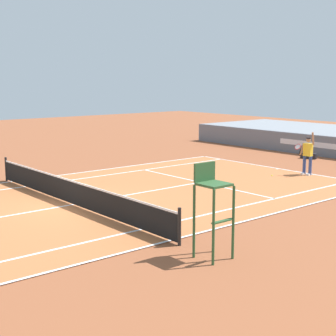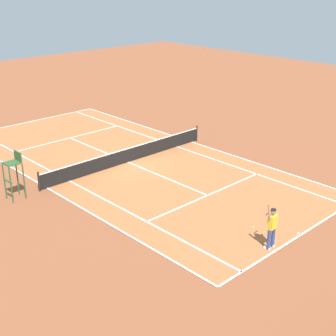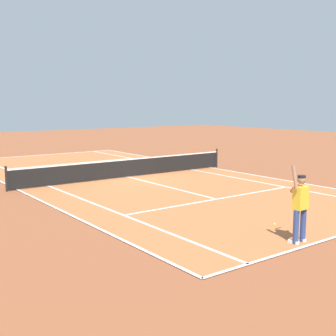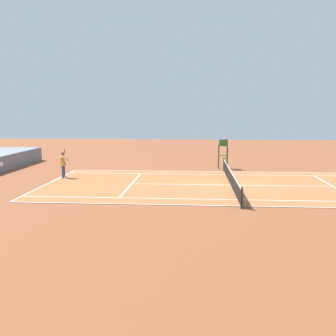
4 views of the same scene
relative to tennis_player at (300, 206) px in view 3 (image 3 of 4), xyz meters
name	(u,v)px [view 3 (image 3 of 4)]	position (x,y,z in m)	size (l,w,h in m)	color
ground_plane	(129,177)	(-1.88, -11.58, -0.99)	(80.00, 80.00, 0.00)	brown
court	(129,177)	(-1.88, -11.58, -0.98)	(11.08, 23.88, 0.03)	#B76638
net	(128,167)	(-1.88, -11.58, -0.47)	(11.98, 0.10, 1.07)	black
tennis_player	(300,206)	(0.00, 0.00, 0.00)	(0.76, 0.65, 2.08)	navy
tennis_ball	(274,224)	(-0.86, -1.52, -0.96)	(0.07, 0.07, 0.07)	#D1E533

